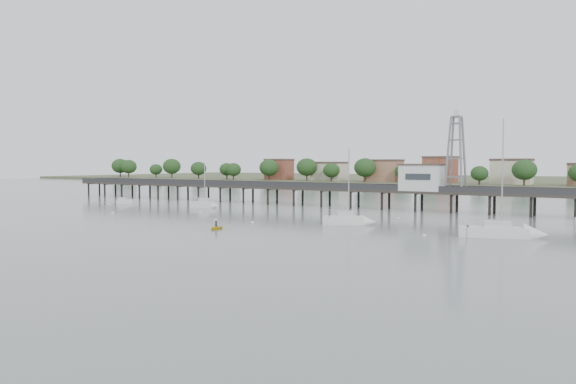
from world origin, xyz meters
name	(u,v)px	position (x,y,z in m)	size (l,w,h in m)	color
ground_plane	(80,236)	(0.00, 0.00, 0.00)	(500.00, 500.00, 0.00)	slate
pier	(312,189)	(0.00, 60.00, 3.79)	(150.00, 5.00, 5.50)	#2D2823
pier_building	(422,177)	(25.00, 60.00, 6.67)	(8.40, 5.40, 5.30)	silver
lattice_tower	(456,154)	(31.50, 60.00, 11.10)	(3.20, 3.20, 15.50)	slate
sailboat_c	(353,220)	(24.22, 31.00, 0.65)	(7.60, 4.73, 12.21)	silver
sailboat_d	(512,233)	(47.72, 28.43, 0.63)	(10.21, 5.64, 16.04)	silver
sailboat_b	(207,205)	(-15.78, 43.28, 0.66)	(6.13, 2.88, 9.99)	silver
white_tender	(125,201)	(-39.97, 42.63, 0.48)	(4.36, 2.98, 1.57)	silver
yellow_dinghy	(216,229)	(10.30, 15.12, 0.00)	(2.12, 0.62, 2.97)	yellow
dinghy_occupant	(216,229)	(10.30, 15.12, 0.00)	(0.40, 1.09, 0.26)	black
mooring_buoys	(230,216)	(0.55, 30.45, 0.08)	(79.50, 20.04, 0.39)	#EDEEB9
far_shore	(497,180)	(0.36, 239.58, 0.95)	(500.00, 170.00, 10.40)	#475133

